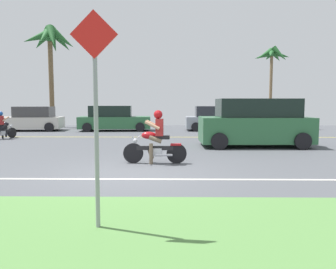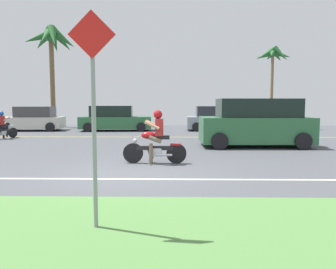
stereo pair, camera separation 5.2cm
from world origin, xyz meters
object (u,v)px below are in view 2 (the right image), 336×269
Objects in this scene: motorcyclist at (155,141)px; parked_car_1 at (115,119)px; parked_car_0 at (33,119)px; palm_tree_0 at (52,43)px; motorcyclist_distant at (3,127)px; street_sign at (93,101)px; palm_tree_1 at (273,58)px; parked_car_2 at (218,119)px; suv_nearby at (256,123)px.

parked_car_1 is at bearing 105.88° from motorcyclist.
palm_tree_0 is (0.19, 3.18, 5.33)m from parked_car_0.
motorcyclist_distant is 13.76m from street_sign.
palm_tree_1 is (10.44, 2.02, 4.01)m from parked_car_1.
motorcyclist_distant is (-4.58, -4.90, -0.16)m from parked_car_1.
parked_car_0 is 18.27m from street_sign.
street_sign reaches higher than parked_car_2.
motorcyclist is 0.45× the size of parked_car_2.
palm_tree_1 reaches higher than parked_car_2.
motorcyclist is at bearing -135.01° from suv_nearby.
palm_tree_1 is 17.06m from motorcyclist_distant.
palm_tree_1 is (15.44, -1.10, -1.30)m from palm_tree_0.
palm_tree_1 reaches higher than parked_car_0.
palm_tree_1 is (3.89, 1.71, 4.03)m from parked_car_2.
parked_car_1 is 1.55× the size of street_sign.
parked_car_2 is 0.56× the size of palm_tree_0.
palm_tree_0 is 1.30× the size of palm_tree_1.
parked_car_0 is at bearing 148.68° from suv_nearby.
palm_tree_1 reaches higher than street_sign.
suv_nearby is at bearing -109.45° from palm_tree_1.
parked_car_0 is at bearing -172.41° from palm_tree_1.
suv_nearby is 1.00× the size of parked_car_1.
street_sign reaches higher than suv_nearby.
suv_nearby is 16.88m from palm_tree_0.
motorcyclist is 0.47× the size of parked_car_0.
parked_car_1 is 11.37m from palm_tree_1.
palm_tree_0 reaches higher than suv_nearby.
parked_car_0 is at bearing -179.26° from parked_car_1.
motorcyclist is at bearing -74.12° from parked_car_1.
parked_car_1 is 1.12× the size of parked_car_2.
suv_nearby is 10.02m from street_sign.
parked_car_2 is (6.55, 0.30, -0.01)m from parked_car_1.
parked_car_2 is at bearing 1.81° from parked_car_0.
parked_car_1 reaches higher than parked_car_2.
parked_car_2 is 0.73× the size of palm_tree_1.
suv_nearby reaches higher than motorcyclist.
palm_tree_1 is at bearing 23.75° from parked_car_2.
parked_car_0 reaches higher than motorcyclist_distant.
parked_car_0 is 16.28m from palm_tree_1.
motorcyclist is at bearing -118.31° from palm_tree_1.
suv_nearby is 1.15× the size of parked_car_0.
parked_car_0 is at bearing -93.38° from palm_tree_0.
parked_car_2 is (11.74, 0.37, 0.01)m from parked_car_0.
palm_tree_0 is at bearing 138.60° from suv_nearby.
street_sign reaches higher than motorcyclist.
street_sign is at bearing -64.32° from parked_car_0.
parked_car_0 is 6.21m from palm_tree_0.
parked_car_0 is (-12.26, 7.46, -0.22)m from suv_nearby.
motorcyclist_distant is (0.61, -4.84, -0.14)m from parked_car_0.
motorcyclist_distant is at bearing 140.42° from motorcyclist.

